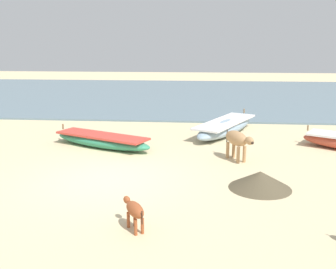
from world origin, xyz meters
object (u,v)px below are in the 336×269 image
(fishing_boat_0, at_px, (225,127))
(fishing_boat_3, at_px, (102,140))
(cow_adult_tan, at_px, (237,140))
(calf_near_rust, at_px, (134,210))

(fishing_boat_0, bearing_deg, fishing_boat_3, 144.88)
(cow_adult_tan, height_order, calf_near_rust, cow_adult_tan)
(calf_near_rust, bearing_deg, cow_adult_tan, -58.23)
(fishing_boat_3, bearing_deg, calf_near_rust, 134.61)
(fishing_boat_0, bearing_deg, calf_near_rust, -168.12)
(fishing_boat_3, height_order, calf_near_rust, fishing_boat_3)
(cow_adult_tan, xyz_separation_m, calf_near_rust, (-2.44, -5.04, -0.26))
(fishing_boat_0, relative_size, calf_near_rust, 5.48)
(fishing_boat_3, relative_size, calf_near_rust, 4.86)
(cow_adult_tan, bearing_deg, fishing_boat_0, 154.15)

